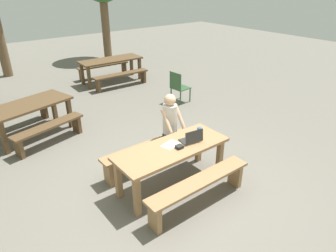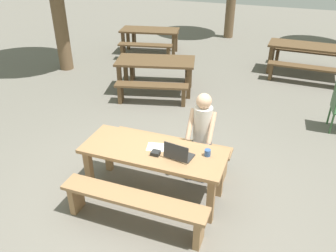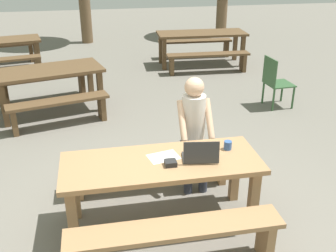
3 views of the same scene
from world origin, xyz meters
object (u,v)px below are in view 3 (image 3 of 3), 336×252
(plastic_chair, at_px, (275,81))
(picnic_table_rear, at_px, (202,37))
(coffee_mug, at_px, (228,145))
(person_seated, at_px, (194,126))
(picnic_table_distant, at_px, (0,45))
(laptop, at_px, (200,155))
(small_pouch, at_px, (171,163))
(picnic_table_mid, at_px, (49,76))
(picnic_table_front, at_px, (162,171))

(plastic_chair, height_order, picnic_table_rear, plastic_chair)
(coffee_mug, height_order, person_seated, person_seated)
(plastic_chair, xyz_separation_m, picnic_table_distant, (-5.08, 3.11, 0.14))
(laptop, bearing_deg, small_pouch, 15.00)
(picnic_table_mid, bearing_deg, picnic_table_front, -82.74)
(laptop, xyz_separation_m, plastic_chair, (2.14, 2.91, -0.33))
(picnic_table_rear, distance_m, picnic_table_distant, 4.54)
(small_pouch, xyz_separation_m, coffee_mug, (0.64, 0.21, 0.02))
(small_pouch, bearing_deg, plastic_chair, 50.34)
(small_pouch, bearing_deg, picnic_table_front, 124.99)
(coffee_mug, height_order, picnic_table_mid, coffee_mug)
(picnic_table_front, xyz_separation_m, laptop, (0.37, -0.07, 0.17))
(small_pouch, height_order, picnic_table_mid, small_pouch)
(person_seated, bearing_deg, picnic_table_rear, 73.80)
(plastic_chair, distance_m, picnic_table_rear, 2.91)
(person_seated, bearing_deg, laptop, -99.51)
(small_pouch, relative_size, plastic_chair, 0.12)
(plastic_chair, xyz_separation_m, picnic_table_rear, (-0.56, 2.85, 0.19))
(picnic_table_mid, bearing_deg, laptop, -77.93)
(coffee_mug, height_order, picnic_table_distant, coffee_mug)
(picnic_table_front, relative_size, person_seated, 1.45)
(person_seated, distance_m, picnic_table_mid, 3.26)
(coffee_mug, xyz_separation_m, plastic_chair, (1.80, 2.73, -0.31))
(picnic_table_front, bearing_deg, picnic_table_mid, 111.63)
(plastic_chair, bearing_deg, laptop, 139.59)
(laptop, xyz_separation_m, person_seated, (0.12, 0.70, -0.01))
(laptop, distance_m, plastic_chair, 3.63)
(picnic_table_rear, bearing_deg, person_seated, -104.28)
(laptop, xyz_separation_m, picnic_table_distant, (-2.94, 6.02, -0.19))
(picnic_table_front, distance_m, coffee_mug, 0.73)
(picnic_table_front, bearing_deg, plastic_chair, 48.55)
(picnic_table_rear, bearing_deg, picnic_table_front, -107.05)
(small_pouch, relative_size, coffee_mug, 1.23)
(picnic_table_front, relative_size, laptop, 5.22)
(small_pouch, relative_size, picnic_table_mid, 0.06)
(coffee_mug, bearing_deg, picnic_table_distant, 119.31)
(picnic_table_rear, height_order, picnic_table_distant, picnic_table_rear)
(laptop, height_order, picnic_table_distant, laptop)
(picnic_table_front, height_order, person_seated, person_seated)
(person_seated, distance_m, plastic_chair, 3.02)
(picnic_table_distant, bearing_deg, plastic_chair, -42.97)
(picnic_table_front, bearing_deg, coffee_mug, 8.98)
(laptop, relative_size, picnic_table_rear, 0.18)
(picnic_table_front, bearing_deg, small_pouch, -55.01)
(coffee_mug, relative_size, person_seated, 0.07)
(picnic_table_mid, xyz_separation_m, picnic_table_rear, (3.28, 2.35, 0.01))
(picnic_table_distant, bearing_deg, person_seated, -71.63)
(plastic_chair, bearing_deg, small_pouch, 136.28)
(laptop, relative_size, plastic_chair, 0.42)
(laptop, relative_size, picnic_table_distant, 0.20)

